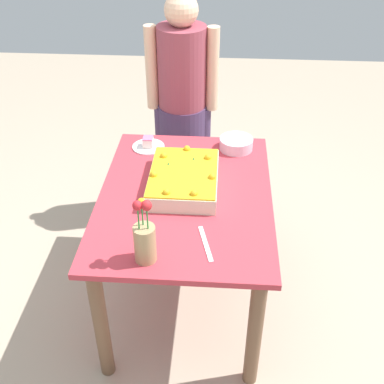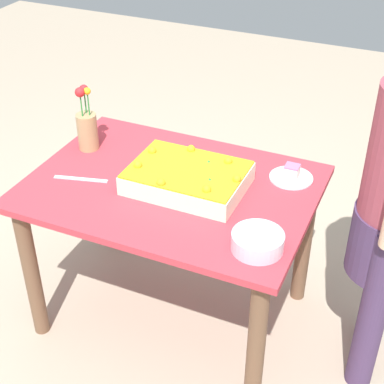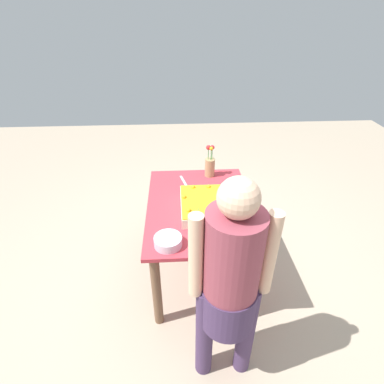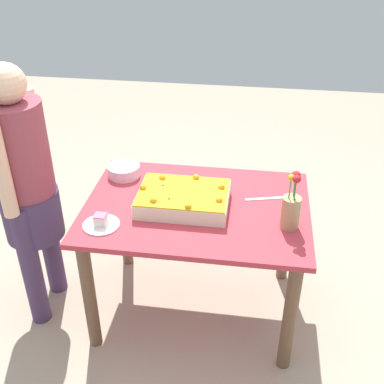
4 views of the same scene
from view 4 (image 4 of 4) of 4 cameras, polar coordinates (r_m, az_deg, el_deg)
The scene contains 8 objects.
ground_plane at distance 3.02m, azimuth 0.48°, elevation -13.38°, with size 8.00×8.00×0.00m, color tan.
dining_table at distance 2.62m, azimuth 0.54°, elevation -3.97°, with size 1.18×0.86×0.74m.
sheet_cake at distance 2.52m, azimuth -1.04°, elevation -0.77°, with size 0.47×0.34×0.11m.
serving_plate_with_slice at distance 2.43m, azimuth -10.73°, elevation -3.59°, with size 0.18×0.18×0.06m.
cake_knife at distance 2.63m, azimuth 8.84°, elevation -0.77°, with size 0.23×0.02×0.00m, color silver.
flower_vase at distance 2.37m, azimuth 11.66°, elevation -1.95°, with size 0.09×0.09×0.31m.
fruit_bowl at distance 2.83m, azimuth -8.07°, elevation 2.53°, with size 0.19×0.19×0.07m, color silver.
person_standing at distance 2.66m, azimuth -19.09°, elevation 1.04°, with size 0.31×0.45×1.49m.
Camera 4 is at (-0.28, 2.11, 2.14)m, focal length 45.00 mm.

